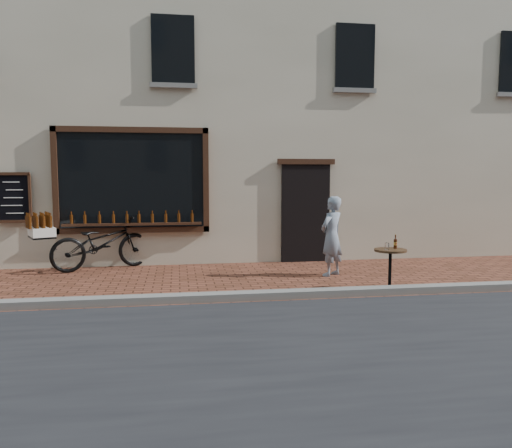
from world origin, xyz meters
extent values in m
plane|color=#562C1B|center=(0.00, 0.00, 0.00)|extent=(90.00, 90.00, 0.00)
cube|color=slate|center=(0.00, 0.20, 0.06)|extent=(90.00, 0.25, 0.12)
cube|color=beige|center=(0.00, 6.50, 5.00)|extent=(28.00, 6.00, 10.00)
cube|color=black|center=(-1.90, 3.45, 1.85)|extent=(3.00, 0.06, 2.00)
cube|color=black|center=(-1.90, 3.43, 2.91)|extent=(3.24, 0.10, 0.12)
cube|color=black|center=(-1.90, 3.43, 0.79)|extent=(3.24, 0.10, 0.12)
cube|color=black|center=(-3.46, 3.43, 1.85)|extent=(0.12, 0.10, 2.24)
cube|color=black|center=(-0.34, 3.43, 1.85)|extent=(0.12, 0.10, 2.24)
cube|color=black|center=(-1.90, 3.38, 0.92)|extent=(2.90, 0.16, 0.05)
cube|color=black|center=(1.90, 3.46, 1.10)|extent=(1.10, 0.10, 2.20)
cube|color=black|center=(1.90, 3.43, 2.26)|extent=(1.30, 0.10, 0.12)
cube|color=black|center=(-4.30, 3.44, 1.50)|extent=(0.62, 0.04, 0.92)
cylinder|color=#3D1C07|center=(-3.15, 3.38, 1.04)|extent=(0.06, 0.06, 0.19)
cylinder|color=#3D1C07|center=(-2.87, 3.38, 1.04)|extent=(0.06, 0.06, 0.19)
cylinder|color=#3D1C07|center=(-2.59, 3.38, 1.04)|extent=(0.06, 0.06, 0.19)
cylinder|color=#3D1C07|center=(-2.32, 3.38, 1.04)|extent=(0.06, 0.06, 0.19)
cylinder|color=#3D1C07|center=(-2.04, 3.38, 1.04)|extent=(0.06, 0.06, 0.19)
cylinder|color=#3D1C07|center=(-1.76, 3.38, 1.04)|extent=(0.06, 0.06, 0.19)
cylinder|color=#3D1C07|center=(-1.48, 3.38, 1.04)|extent=(0.06, 0.06, 0.19)
cylinder|color=#3D1C07|center=(-1.21, 3.38, 1.04)|extent=(0.06, 0.06, 0.19)
cylinder|color=#3D1C07|center=(-0.93, 3.38, 1.04)|extent=(0.06, 0.06, 0.19)
cylinder|color=#3D1C07|center=(-0.65, 3.38, 1.04)|extent=(0.06, 0.06, 0.19)
cube|color=black|center=(-1.00, 3.46, 4.60)|extent=(0.90, 0.06, 1.40)
cube|color=black|center=(3.00, 3.46, 4.60)|extent=(0.90, 0.06, 1.40)
imported|color=black|center=(-2.52, 3.20, 0.55)|extent=(2.21, 1.54, 1.10)
cube|color=black|center=(-3.58, 2.72, 0.76)|extent=(0.62, 0.71, 0.04)
cube|color=silver|center=(-3.58, 2.72, 0.86)|extent=(0.63, 0.73, 0.17)
cylinder|color=#3D1C07|center=(-3.38, 2.57, 1.07)|extent=(0.07, 0.07, 0.23)
cylinder|color=#3D1C07|center=(-3.49, 2.52, 1.07)|extent=(0.07, 0.07, 0.23)
cylinder|color=#3D1C07|center=(-3.60, 2.47, 1.07)|extent=(0.07, 0.07, 0.23)
cylinder|color=#3D1C07|center=(-3.71, 2.42, 1.07)|extent=(0.07, 0.07, 0.23)
cylinder|color=#3D1C07|center=(-3.44, 2.70, 1.07)|extent=(0.07, 0.07, 0.23)
cylinder|color=#3D1C07|center=(-3.55, 2.65, 1.07)|extent=(0.07, 0.07, 0.23)
cylinder|color=#3D1C07|center=(-3.66, 2.60, 1.07)|extent=(0.07, 0.07, 0.23)
cylinder|color=#3D1C07|center=(-3.77, 2.55, 1.07)|extent=(0.07, 0.07, 0.23)
cylinder|color=#3D1C07|center=(-3.50, 2.84, 1.07)|extent=(0.07, 0.07, 0.23)
cylinder|color=#3D1C07|center=(-3.61, 2.78, 1.07)|extent=(0.07, 0.07, 0.23)
cylinder|color=#3D1C07|center=(-3.72, 2.73, 1.07)|extent=(0.07, 0.07, 0.23)
cylinder|color=#3D1C07|center=(-3.84, 2.68, 1.07)|extent=(0.07, 0.07, 0.23)
cylinder|color=#3D1C07|center=(-3.56, 2.97, 1.07)|extent=(0.07, 0.07, 0.23)
cylinder|color=black|center=(2.62, 0.48, 0.01)|extent=(0.40, 0.40, 0.03)
cylinder|color=black|center=(2.62, 0.48, 0.35)|extent=(0.05, 0.05, 0.64)
cylinder|color=#311F10|center=(2.62, 0.48, 0.69)|extent=(0.55, 0.55, 0.04)
cylinder|color=gold|center=(2.73, 0.54, 0.79)|extent=(0.06, 0.06, 0.05)
cylinder|color=white|center=(2.53, 0.42, 0.76)|extent=(0.07, 0.07, 0.12)
imported|color=gray|center=(2.00, 1.82, 0.78)|extent=(0.68, 0.64, 1.55)
camera|label=1|loc=(-0.95, -7.47, 1.97)|focal=35.00mm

